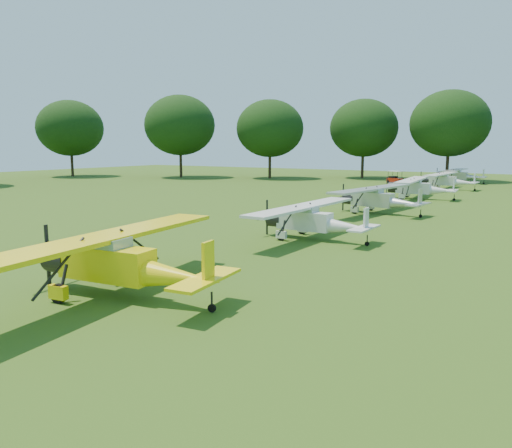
% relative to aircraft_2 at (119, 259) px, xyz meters
% --- Properties ---
extents(ground, '(160.00, 160.00, 0.00)m').
position_rel_aircraft_2_xyz_m(ground, '(-0.13, 7.71, -1.32)').
color(ground, '#224812').
rests_on(ground, ground).
extents(tree_belt, '(137.36, 130.27, 14.52)m').
position_rel_aircraft_2_xyz_m(tree_belt, '(3.44, 7.88, 6.71)').
color(tree_belt, black).
rests_on(tree_belt, ground).
extents(aircraft_2, '(7.23, 11.49, 2.26)m').
position_rel_aircraft_2_xyz_m(aircraft_2, '(0.00, 0.00, 0.00)').
color(aircraft_2, yellow).
rests_on(aircraft_2, ground).
extents(aircraft_3, '(6.35, 10.10, 1.99)m').
position_rel_aircraft_2_xyz_m(aircraft_3, '(0.95, 12.87, -0.15)').
color(aircraft_3, silver).
rests_on(aircraft_3, ground).
extents(aircraft_4, '(6.68, 10.59, 2.08)m').
position_rel_aircraft_2_xyz_m(aircraft_4, '(0.64, 24.95, -0.10)').
color(aircraft_4, silver).
rests_on(aircraft_4, ground).
extents(aircraft_5, '(6.55, 10.44, 2.05)m').
position_rel_aircraft_2_xyz_m(aircraft_5, '(0.56, 37.04, -0.12)').
color(aircraft_5, silver).
rests_on(aircraft_5, ground).
extents(aircraft_6, '(6.40, 10.18, 2.01)m').
position_rel_aircraft_2_xyz_m(aircraft_6, '(0.65, 49.34, -0.15)').
color(aircraft_6, silver).
rests_on(aircraft_6, ground).
extents(aircraft_7, '(6.38, 10.14, 2.00)m').
position_rel_aircraft_2_xyz_m(aircraft_7, '(0.08, 60.63, -0.15)').
color(aircraft_7, silver).
rests_on(aircraft_7, ground).
extents(golf_cart, '(2.20, 1.75, 1.65)m').
position_rel_aircraft_2_xyz_m(golf_cart, '(-7.27, 55.87, -0.76)').
color(golf_cart, '#A41D0B').
rests_on(golf_cart, ground).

